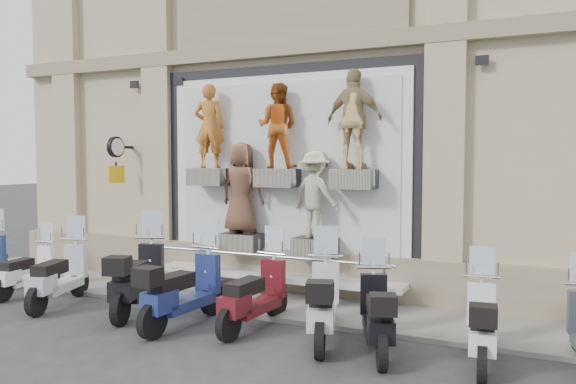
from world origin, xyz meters
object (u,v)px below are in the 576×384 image
scooter_c (59,262)px  scooter_e (184,275)px  clock_sign_bracket (116,154)px  scooter_d (138,264)px  scooter_h (377,298)px  scooter_b (27,260)px  guard_rail (264,279)px  scooter_g (323,287)px  scooter_i (482,309)px  scooter_f (254,280)px

scooter_c → scooter_e: 2.83m
clock_sign_bracket → scooter_d: 3.52m
scooter_e → scooter_h: size_ratio=1.10×
clock_sign_bracket → scooter_b: size_ratio=0.60×
guard_rail → scooter_d: bearing=-138.9°
scooter_d → scooter_h: 4.36m
clock_sign_bracket → scooter_g: clock_sign_bracket is taller
scooter_i → clock_sign_bracket: bearing=159.1°
scooter_e → scooter_g: size_ratio=1.02×
scooter_d → scooter_g: size_ratio=1.06×
scooter_i → guard_rail: bearing=152.4°
scooter_g → scooter_e: bearing=168.0°
guard_rail → scooter_e: (-0.50, -1.80, 0.37)m
scooter_d → scooter_i: scooter_d is taller
scooter_h → guard_rail: bearing=126.3°
clock_sign_bracket → scooter_c: (0.57, -2.19, -2.00)m
scooter_e → scooter_f: (1.09, 0.35, -0.05)m
scooter_g → scooter_h: (0.85, -0.12, -0.06)m
scooter_b → scooter_c: bearing=-20.4°
scooter_d → scooter_g: bearing=-19.6°
scooter_i → scooter_b: bearing=172.4°
scooter_b → scooter_c: scooter_c is taller
scooter_i → scooter_c: bearing=174.8°
scooter_f → scooter_h: 2.07m
guard_rail → scooter_i: scooter_i is taller
scooter_e → scooter_h: 3.15m
scooter_g → clock_sign_bracket: bearing=142.5°
clock_sign_bracket → scooter_c: size_ratio=0.52×
scooter_b → scooter_i: scooter_i is taller
scooter_c → scooter_g: (5.13, 0.17, 0.02)m
scooter_d → scooter_g: scooter_d is taller
scooter_g → scooter_f: bearing=157.2°
clock_sign_bracket → scooter_e: 4.54m
scooter_h → scooter_i: 1.38m
scooter_d → scooter_i: 5.72m
clock_sign_bracket → scooter_f: 5.29m
scooter_c → scooter_i: scooter_c is taller
scooter_d → scooter_f: 2.29m
scooter_c → scooter_f: size_ratio=1.02×
scooter_f → scooter_g: bearing=-0.8°
guard_rail → scooter_d: size_ratio=2.38×
guard_rail → scooter_h: scooter_h is taller
clock_sign_bracket → scooter_d: clock_sign_bracket is taller
scooter_b → scooter_c: 1.26m
scooter_d → scooter_h: (4.35, -0.20, -0.10)m
clock_sign_bracket → scooter_c: bearing=-75.4°
scooter_b → scooter_f: bearing=-6.0°
clock_sign_bracket → guard_rail: bearing=-6.8°
guard_rail → scooter_h: 3.15m
guard_rail → scooter_d: scooter_d is taller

